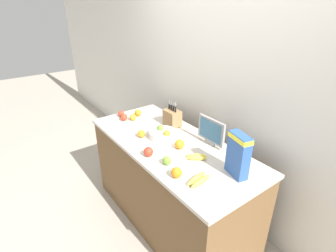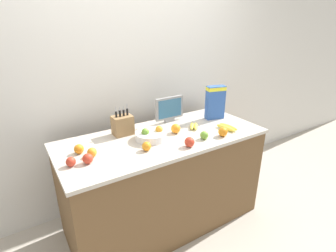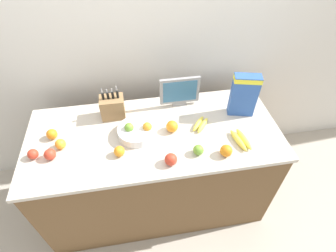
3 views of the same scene
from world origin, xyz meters
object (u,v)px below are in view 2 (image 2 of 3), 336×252
apple_leftmost (71,162)px  orange_back_center (147,146)px  orange_mid_left (79,149)px  knife_block (123,125)px  apple_middle (189,142)px  cereal_box (215,101)px  banana_bunch_left (227,127)px  apple_by_knife_block (88,159)px  apple_rightmost (204,135)px  orange_mid_right (92,152)px  small_monitor (169,109)px  banana_bunch_right (194,126)px  orange_front_right (223,132)px  orange_front_center (176,129)px  fruit_bowl (151,135)px

apple_leftmost → orange_back_center: size_ratio=0.96×
orange_back_center → orange_mid_left: bearing=153.3°
knife_block → orange_back_center: (0.03, -0.39, -0.05)m
apple_middle → orange_mid_left: 0.85m
cereal_box → banana_bunch_left: (-0.10, -0.28, -0.16)m
orange_mid_left → apple_by_knife_block: bearing=-85.6°
apple_rightmost → orange_mid_right: (-0.89, 0.20, -0.00)m
orange_back_center → banana_bunch_left: bearing=-1.4°
small_monitor → apple_rightmost: size_ratio=4.30×
small_monitor → cereal_box: (0.44, -0.16, 0.05)m
apple_leftmost → apple_by_knife_block: bearing=-11.8°
small_monitor → banana_bunch_right: 0.30m
apple_by_knife_block → orange_mid_right: 0.10m
apple_rightmost → orange_front_right: size_ratio=0.88×
orange_front_center → knife_block: bearing=150.5°
cereal_box → apple_middle: cereal_box is taller
orange_mid_right → orange_back_center: same height
orange_mid_right → orange_back_center: 0.40m
orange_front_right → cereal_box: bearing=58.0°
knife_block → banana_bunch_right: knife_block is taller
apple_middle → apple_leftmost: size_ratio=1.19×
apple_middle → orange_front_right: 0.37m
knife_block → cereal_box: (0.95, -0.12, 0.10)m
banana_bunch_left → orange_front_right: 0.17m
banana_bunch_left → knife_block: bearing=154.4°
knife_block → orange_mid_left: size_ratio=3.70×
cereal_box → fruit_bowl: bearing=-159.0°
fruit_bowl → orange_back_center: fruit_bowl is taller
cereal_box → apple_by_knife_block: 1.38m
apple_middle → orange_front_center: (0.06, 0.28, 0.00)m
banana_bunch_right → orange_mid_right: orange_mid_right is taller
knife_block → orange_front_right: knife_block is taller
banana_bunch_left → apple_leftmost: bearing=176.3°
orange_front_center → banana_bunch_right: bearing=3.3°
orange_front_right → orange_mid_left: size_ratio=1.10×
cereal_box → orange_mid_right: 1.32m
cereal_box → apple_leftmost: 1.49m
apple_rightmost → banana_bunch_left: bearing=9.6°
apple_rightmost → orange_front_right: 0.18m
apple_by_knife_block → orange_mid_right: bearing=55.9°
orange_front_right → orange_mid_right: bearing=167.3°
small_monitor → apple_middle: (-0.16, -0.55, -0.09)m
orange_mid_left → cereal_box: bearing=1.6°
banana_bunch_left → orange_mid_left: 1.30m
cereal_box → orange_front_right: (-0.24, -0.38, -0.14)m
banana_bunch_left → apple_middle: size_ratio=2.57×
knife_block → cereal_box: 0.96m
cereal_box → banana_bunch_right: cereal_box is taller
banana_bunch_right → orange_front_right: (0.10, -0.28, 0.02)m
small_monitor → banana_bunch_right: size_ratio=1.71×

